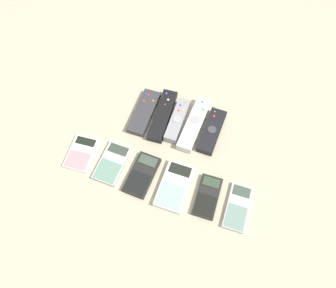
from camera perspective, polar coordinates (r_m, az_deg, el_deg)
The scene contains 12 objects.
ground_plane at distance 1.03m, azimuth -0.46°, elevation -1.57°, with size 3.00×3.00×0.00m, color #B2A88E.
remote_0 at distance 1.10m, azimuth -4.18°, elevation 5.55°, with size 0.06×0.17×0.02m.
remote_1 at distance 1.09m, azimuth -0.94°, elevation 4.98°, with size 0.06×0.20×0.02m.
remote_2 at distance 1.08m, azimuth 1.74°, elevation 4.09°, with size 0.04×0.16×0.03m.
remote_3 at distance 1.07m, azimuth 4.59°, elevation 3.46°, with size 0.06×0.20×0.03m.
remote_4 at distance 1.07m, azimuth 7.62°, elevation 2.25°, with size 0.06×0.17×0.03m.
calculator_0 at distance 1.06m, azimuth -14.86°, elevation -1.54°, with size 0.09×0.12×0.01m.
calculator_1 at distance 1.03m, azimuth -9.69°, elevation -3.27°, with size 0.08×0.14×0.01m.
calculator_2 at distance 1.00m, azimuth -4.54°, elevation -5.35°, with size 0.08×0.14×0.02m.
calculator_3 at distance 0.98m, azimuth 1.15°, elevation -7.33°, with size 0.08×0.15×0.02m.
calculator_4 at distance 0.98m, azimuth 6.88°, elevation -9.06°, with size 0.07×0.13×0.02m.
calculator_5 at distance 0.98m, azimuth 12.05°, elevation -10.68°, with size 0.07×0.14×0.01m.
Camera 1 is at (0.16, -0.43, 0.93)m, focal length 35.00 mm.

